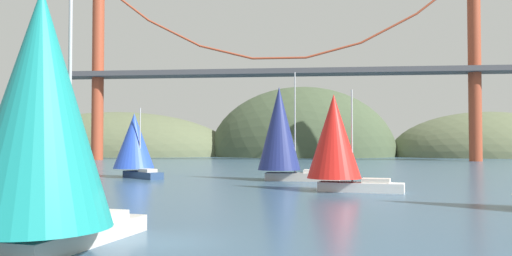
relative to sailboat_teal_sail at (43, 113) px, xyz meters
name	(u,v)px	position (x,y,z in m)	size (l,w,h in m)	color
ground_plane	(161,243)	(3.51, 2.75, -5.06)	(360.00, 360.00, 0.00)	#385670
headland_left	(116,156)	(-51.49, 137.75, -5.06)	(78.34, 44.00, 28.21)	#5B6647
headland_right	(486,157)	(63.51, 137.75, -5.06)	(56.80, 44.00, 26.98)	#5B6647
headland_center	(302,156)	(8.51, 137.75, -5.06)	(57.92, 44.00, 43.13)	#425138
suspension_bridge	(279,70)	(3.51, 97.75, 16.03)	(123.72, 6.00, 43.30)	#A34228
sailboat_teal_sail	(43,113)	(0.00, 0.00, 0.00)	(5.97, 8.94, 10.61)	#B7B2A8
sailboat_navy_sail	(281,132)	(6.75, 36.57, 0.19)	(9.03, 5.05, 11.65)	#B7B2A8
sailboat_red_spinnaker	(336,140)	(11.90, 25.11, -0.76)	(8.45, 5.46, 8.46)	white
sailboat_blue_spinnaker	(135,143)	(-10.65, 39.78, -1.00)	(7.91, 7.69, 8.11)	navy
channel_buoy	(14,187)	(-14.95, 22.61, -4.69)	(1.10, 1.10, 2.64)	green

